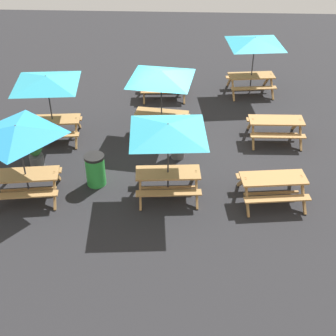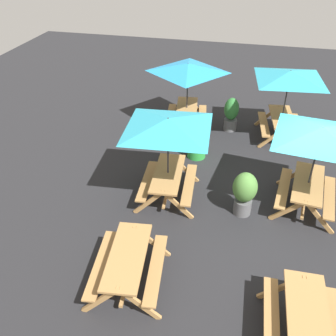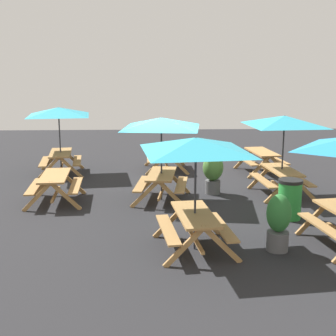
# 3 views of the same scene
# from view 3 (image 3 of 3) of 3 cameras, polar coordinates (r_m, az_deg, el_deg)

# --- Properties ---
(ground_plane) EXTENTS (29.45, 29.45, 0.00)m
(ground_plane) POSITION_cam_3_polar(r_m,az_deg,el_deg) (13.21, 0.38, -3.73)
(ground_plane) COLOR #232326
(ground_plane) RESTS_ON ground
(picnic_table_0) EXTENTS (2.82, 2.82, 2.34)m
(picnic_table_0) POSITION_cam_3_polar(r_m,az_deg,el_deg) (13.58, 13.98, 4.92)
(picnic_table_0) COLOR #A87A44
(picnic_table_0) RESTS_ON ground
(picnic_table_1) EXTENTS (1.88, 1.63, 0.81)m
(picnic_table_1) POSITION_cam_3_polar(r_m,az_deg,el_deg) (13.10, -13.61, -1.68)
(picnic_table_1) COLOR #A87A44
(picnic_table_1) RESTS_ON ground
(picnic_table_2) EXTENTS (2.80, 2.80, 2.34)m
(picnic_table_2) POSITION_cam_3_polar(r_m,az_deg,el_deg) (12.66, -0.82, 4.77)
(picnic_table_2) COLOR #A87A44
(picnic_table_2) RESTS_ON ground
(picnic_table_3) EXTENTS (1.95, 1.71, 0.81)m
(picnic_table_3) POSITION_cam_3_polar(r_m,az_deg,el_deg) (16.60, 11.36, 1.34)
(picnic_table_3) COLOR #A87A44
(picnic_table_3) RESTS_ON ground
(picnic_table_4) EXTENTS (2.81, 2.81, 2.34)m
(picnic_table_4) POSITION_cam_3_polar(r_m,az_deg,el_deg) (9.14, 3.40, 1.82)
(picnic_table_4) COLOR #A87A44
(picnic_table_4) RESTS_ON ground
(picnic_table_5) EXTENTS (1.83, 1.57, 0.81)m
(picnic_table_5) POSITION_cam_3_polar(r_m,az_deg,el_deg) (16.69, -0.25, 1.64)
(picnic_table_5) COLOR #A87A44
(picnic_table_5) RESTS_ON ground
(picnic_table_6) EXTENTS (2.81, 2.81, 2.34)m
(picnic_table_6) POSITION_cam_3_polar(r_m,az_deg,el_deg) (16.30, -13.18, 6.13)
(picnic_table_6) COLOR #A87A44
(picnic_table_6) RESTS_ON ground
(trash_bin_green) EXTENTS (0.59, 0.59, 0.98)m
(trash_bin_green) POSITION_cam_3_polar(r_m,az_deg,el_deg) (11.75, 14.62, -3.68)
(trash_bin_green) COLOR green
(trash_bin_green) RESTS_ON ground
(potted_plant_0) EXTENTS (0.60, 0.60, 1.18)m
(potted_plant_0) POSITION_cam_3_polar(r_m,az_deg,el_deg) (13.61, 5.50, -0.43)
(potted_plant_0) COLOR #59595B
(potted_plant_0) RESTS_ON ground
(potted_plant_1) EXTENTS (0.49, 0.49, 1.18)m
(potted_plant_1) POSITION_cam_3_polar(r_m,az_deg,el_deg) (9.65, 13.32, -6.34)
(potted_plant_1) COLOR #59595B
(potted_plant_1) RESTS_ON ground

